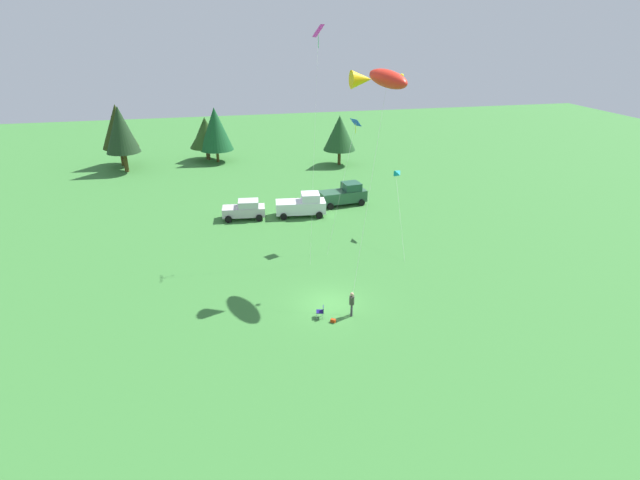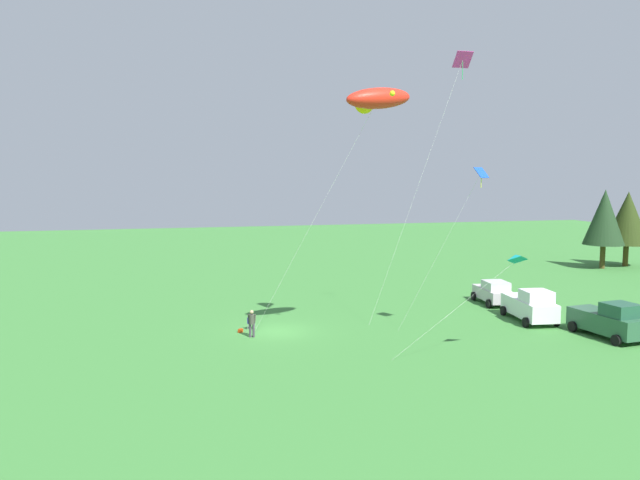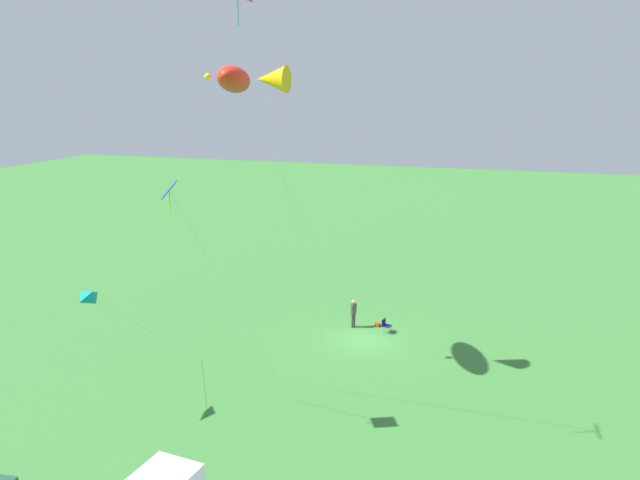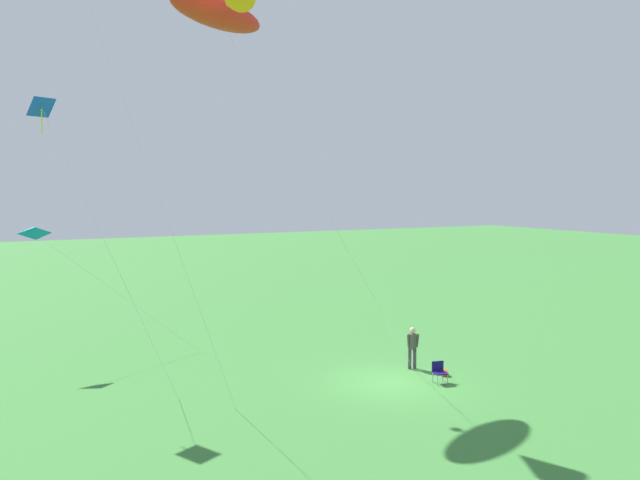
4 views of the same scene
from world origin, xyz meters
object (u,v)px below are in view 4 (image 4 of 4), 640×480
at_px(kite_large_fish, 221,10).
at_px(kite_delta_teal, 36,232).
at_px(person_kite_flyer, 412,345).
at_px(backpack_on_grass, 445,373).
at_px(folding_chair, 439,370).
at_px(kite_diamond_blue, 46,118).

height_order(kite_large_fish, kite_delta_teal, kite_large_fish).
distance_m(person_kite_flyer, kite_large_fish, 15.58).
bearing_deg(backpack_on_grass, folding_chair, 128.61).
bearing_deg(folding_chair, kite_diamond_blue, -101.80).
bearing_deg(kite_diamond_blue, person_kite_flyer, -106.18).
relative_size(folding_chair, backpack_on_grass, 2.56).
bearing_deg(folding_chair, kite_delta_teal, -114.04).
height_order(folding_chair, kite_delta_teal, kite_delta_teal).
relative_size(person_kite_flyer, kite_diamond_blue, 0.16).
bearing_deg(person_kite_flyer, kite_delta_teal, -105.76).
height_order(person_kite_flyer, kite_large_fish, kite_large_fish).
distance_m(person_kite_flyer, folding_chair, 2.11).
bearing_deg(person_kite_flyer, folding_chair, 8.04).
xyz_separation_m(person_kite_flyer, folding_chair, (-2.03, 0.22, -0.53)).
bearing_deg(person_kite_flyer, kite_large_fish, -104.56).
relative_size(kite_large_fish, kite_diamond_blue, 1.44).
height_order(kite_large_fish, kite_diamond_blue, kite_large_fish).
bearing_deg(kite_delta_teal, person_kite_flyer, -120.01).
distance_m(backpack_on_grass, kite_delta_teal, 17.78).
height_order(person_kite_flyer, kite_delta_teal, kite_delta_teal).
distance_m(folding_chair, backpack_on_grass, 1.06).
distance_m(folding_chair, kite_large_fish, 16.55).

